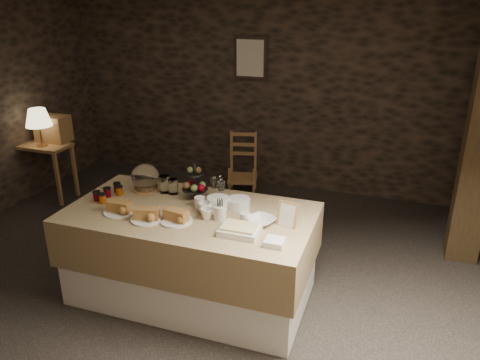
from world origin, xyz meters
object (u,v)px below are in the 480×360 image
(table_lamp, at_px, (38,118))
(fruit_stand, at_px, (195,185))
(chair, at_px, (244,166))
(console_table, at_px, (44,154))
(buffet_table, at_px, (191,248))
(wine_rack, at_px, (53,128))

(table_lamp, height_order, fruit_stand, table_lamp)
(fruit_stand, bearing_deg, chair, 97.09)
(console_table, distance_m, table_lamp, 0.50)
(chair, xyz_separation_m, fruit_stand, (0.27, -2.15, 0.60))
(console_table, bearing_deg, chair, 23.94)
(buffet_table, bearing_deg, chair, 97.83)
(buffet_table, xyz_separation_m, wine_rack, (-2.66, 1.54, 0.43))
(table_lamp, height_order, chair, table_lamp)
(console_table, bearing_deg, buffet_table, -26.63)
(table_lamp, xyz_separation_m, wine_rack, (0.00, 0.23, -0.19))
(buffet_table, height_order, table_lamp, table_lamp)
(wine_rack, bearing_deg, fruit_stand, -26.11)
(buffet_table, bearing_deg, table_lamp, 153.80)
(buffet_table, relative_size, chair, 3.29)
(console_table, height_order, table_lamp, table_lamp)
(buffet_table, xyz_separation_m, console_table, (-2.71, 1.36, 0.13))
(console_table, bearing_deg, table_lamp, -45.00)
(console_table, height_order, wine_rack, wine_rack)
(buffet_table, bearing_deg, fruit_stand, 103.62)
(console_table, xyz_separation_m, chair, (2.38, 1.06, -0.25))
(buffet_table, distance_m, fruit_stand, 0.55)
(console_table, xyz_separation_m, wine_rack, (0.05, 0.18, 0.30))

